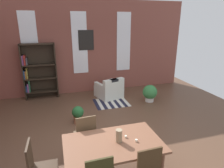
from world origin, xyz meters
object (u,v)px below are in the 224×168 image
(armchair_white, at_px, (109,90))
(potted_plant_by_shelf, at_px, (150,93))
(bookshelf_tall, at_px, (38,71))
(potted_plant_corner, at_px, (78,114))
(dining_chair_far_left, at_px, (85,134))
(dining_chair_head_left, at_px, (39,168))
(dining_table, at_px, (113,147))
(vase_on_table, at_px, (119,136))

(armchair_white, relative_size, potted_plant_by_shelf, 1.73)
(bookshelf_tall, height_order, potted_plant_corner, bookshelf_tall)
(dining_chair_far_left, bearing_deg, potted_plant_by_shelf, 41.50)
(dining_chair_far_left, bearing_deg, bookshelf_tall, 105.95)
(armchair_white, xyz_separation_m, potted_plant_corner, (-1.32, -1.58, -0.01))
(dining_chair_head_left, distance_m, bookshelf_tall, 4.46)
(dining_table, height_order, potted_plant_corner, dining_table)
(dining_chair_far_left, bearing_deg, dining_table, -63.29)
(bookshelf_tall, bearing_deg, vase_on_table, -71.07)
(dining_chair_head_left, relative_size, bookshelf_tall, 0.49)
(bookshelf_tall, relative_size, potted_plant_corner, 4.02)
(bookshelf_tall, distance_m, potted_plant_corner, 2.62)
(dining_chair_head_left, distance_m, armchair_white, 4.32)
(dining_chair_far_left, relative_size, armchair_white, 0.94)
(bookshelf_tall, bearing_deg, dining_table, -72.22)
(vase_on_table, relative_size, bookshelf_tall, 0.11)
(bookshelf_tall, xyz_separation_m, potted_plant_by_shelf, (3.63, -1.45, -0.67))
(dining_chair_head_left, distance_m, potted_plant_by_shelf, 4.51)
(dining_table, height_order, dining_chair_head_left, dining_chair_head_left)
(armchair_white, xyz_separation_m, potted_plant_by_shelf, (1.22, -0.76, 0.04))
(dining_chair_far_left, bearing_deg, dining_chair_head_left, -139.20)
(vase_on_table, xyz_separation_m, bookshelf_tall, (-1.52, 4.43, 0.15))
(potted_plant_by_shelf, xyz_separation_m, potted_plant_corner, (-2.55, -0.82, -0.05))
(dining_chair_far_left, bearing_deg, armchair_white, 66.14)
(dining_chair_head_left, bearing_deg, armchair_white, 59.95)
(dining_table, bearing_deg, dining_chair_head_left, 179.91)
(dining_table, bearing_deg, vase_on_table, -0.00)
(armchair_white, height_order, potted_plant_by_shelf, armchair_white)
(dining_table, xyz_separation_m, potted_plant_by_shelf, (2.21, 2.98, -0.33))
(dining_chair_head_left, relative_size, potted_plant_by_shelf, 1.63)
(dining_chair_far_left, xyz_separation_m, armchair_white, (1.34, 3.03, -0.23))
(dining_chair_head_left, relative_size, potted_plant_corner, 1.97)
(dining_chair_far_left, bearing_deg, potted_plant_corner, 89.40)
(dining_chair_head_left, height_order, potted_plant_corner, dining_chair_head_left)
(vase_on_table, height_order, dining_chair_far_left, vase_on_table)
(dining_chair_far_left, relative_size, bookshelf_tall, 0.49)
(dining_chair_far_left, relative_size, potted_plant_corner, 1.97)
(potted_plant_by_shelf, bearing_deg, dining_chair_far_left, -138.50)
(dining_table, relative_size, dining_chair_head_left, 1.70)
(dining_table, bearing_deg, potted_plant_by_shelf, 53.49)
(dining_chair_far_left, height_order, potted_plant_corner, dining_chair_far_left)
(vase_on_table, bearing_deg, dining_chair_head_left, 179.92)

